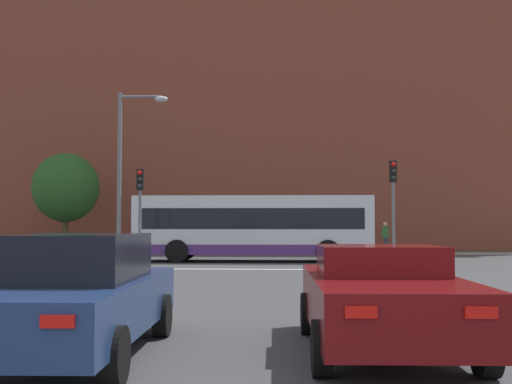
% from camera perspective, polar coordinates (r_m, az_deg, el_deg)
% --- Properties ---
extents(stop_line_strip, '(7.41, 0.30, 0.01)m').
position_cam_1_polar(stop_line_strip, '(23.91, 0.89, -6.88)').
color(stop_line_strip, silver).
rests_on(stop_line_strip, ground_plane).
extents(far_pavement, '(68.23, 2.50, 0.01)m').
position_cam_1_polar(far_pavement, '(36.51, 1.46, -5.45)').
color(far_pavement, gray).
rests_on(far_pavement, ground_plane).
extents(brick_civic_building, '(41.86, 11.99, 28.79)m').
position_cam_1_polar(brick_civic_building, '(46.35, 1.58, 8.37)').
color(brick_civic_building, brown).
rests_on(brick_civic_building, ground_plane).
extents(car_saloon_left, '(1.99, 4.82, 1.58)m').
position_cam_1_polar(car_saloon_left, '(8.70, -15.62, -8.82)').
color(car_saloon_left, navy).
rests_on(car_saloon_left, ground_plane).
extents(car_roadster_right, '(2.10, 4.54, 1.42)m').
position_cam_1_polar(car_roadster_right, '(8.85, 11.13, -9.24)').
color(car_roadster_right, '#600C0F').
rests_on(car_roadster_right, ground_plane).
extents(bus_crossing_lead, '(10.46, 2.72, 2.90)m').
position_cam_1_polar(bus_crossing_lead, '(28.71, -0.24, -3.09)').
color(bus_crossing_lead, silver).
rests_on(bus_crossing_lead, ground_plane).
extents(traffic_light_near_right, '(0.26, 0.31, 4.06)m').
position_cam_1_polar(traffic_light_near_right, '(24.60, 12.11, -0.33)').
color(traffic_light_near_right, slate).
rests_on(traffic_light_near_right, ground_plane).
extents(traffic_light_near_left, '(0.26, 0.31, 3.77)m').
position_cam_1_polar(traffic_light_near_left, '(24.78, -10.27, -0.79)').
color(traffic_light_near_left, slate).
rests_on(traffic_light_near_left, ground_plane).
extents(street_lamp_junction, '(1.90, 0.36, 6.63)m').
position_cam_1_polar(street_lamp_junction, '(24.56, -11.30, 2.78)').
color(street_lamp_junction, slate).
rests_on(street_lamp_junction, ground_plane).
extents(pedestrian_waiting, '(0.41, 0.45, 1.76)m').
position_cam_1_polar(pedestrian_waiting, '(37.56, 11.42, -3.74)').
color(pedestrian_waiting, '#333851').
rests_on(pedestrian_waiting, ground_plane).
extents(tree_by_building, '(3.73, 3.73, 5.68)m').
position_cam_1_polar(tree_by_building, '(37.88, -16.55, 0.36)').
color(tree_by_building, '#4C3823').
rests_on(tree_by_building, ground_plane).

